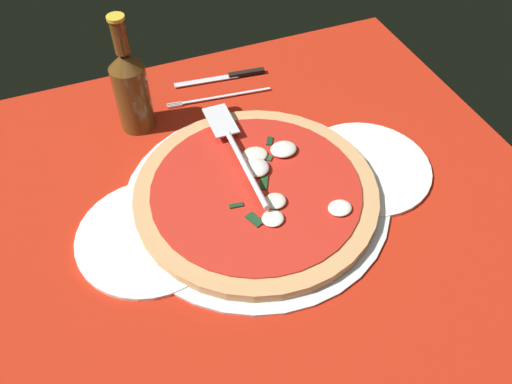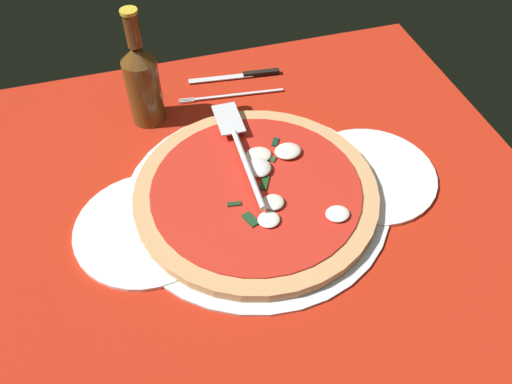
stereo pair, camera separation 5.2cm
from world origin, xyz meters
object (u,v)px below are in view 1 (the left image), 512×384
object	(u,v)px
place_setting_far	(224,88)
pizza_server	(236,149)
dinner_plate_right	(365,168)
pizza	(257,191)
dinner_plate_left	(150,236)
beer_bottle	(131,88)

from	to	relation	value
place_setting_far	pizza_server	bearing A→B (deg)	82.51
dinner_plate_right	pizza	xyz separation A→B (cm)	(-20.41, 0.70, 1.36)
dinner_plate_left	pizza_server	bearing A→B (deg)	28.05
dinner_plate_right	pizza	size ratio (longest dim) A/B	0.57
pizza	place_setting_far	distance (cm)	31.05
pizza	place_setting_far	xyz separation A→B (cm)	(4.88, 30.63, -1.51)
dinner_plate_left	pizza	bearing A→B (deg)	4.33
beer_bottle	pizza_server	bearing A→B (deg)	-52.06
place_setting_far	pizza	bearing A→B (deg)	87.18
dinner_plate_left	place_setting_far	bearing A→B (deg)	53.63
dinner_plate_right	place_setting_far	size ratio (longest dim) A/B	1.03
pizza_server	place_setting_far	xyz separation A→B (cm)	(5.46, 22.38, -4.23)
dinner_plate_left	beer_bottle	world-z (taller)	beer_bottle
place_setting_far	dinner_plate_right	bearing A→B (deg)	122.59
dinner_plate_left	beer_bottle	xyz separation A→B (cm)	(4.54, 27.11, 8.49)
pizza_server	beer_bottle	xyz separation A→B (cm)	(-13.60, 17.44, 4.41)
dinner_plate_right	pizza	world-z (taller)	pizza
pizza_server	beer_bottle	distance (cm)	22.55
dinner_plate_right	beer_bottle	size ratio (longest dim) A/B	1.00
dinner_plate_left	dinner_plate_right	size ratio (longest dim) A/B	1.00
dinner_plate_right	pizza	bearing A→B (deg)	178.04
pizza_server	place_setting_far	distance (cm)	23.43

